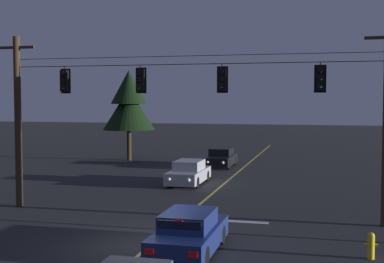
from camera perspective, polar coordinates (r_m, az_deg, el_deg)
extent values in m
plane|color=#28282B|center=(18.49, -4.58, -12.21)|extent=(180.00, 180.00, 0.00)
cube|color=#D1C64C|center=(28.80, 2.44, -6.52)|extent=(0.14, 60.00, 0.01)
cube|color=silver|center=(22.10, 3.83, -9.59)|extent=(3.40, 0.36, 0.01)
cylinder|color=#38281C|center=(25.81, -18.26, 0.97)|extent=(0.32, 0.32, 7.89)
cube|color=#38281C|center=(25.90, -18.41, 8.60)|extent=(1.80, 0.12, 0.12)
cylinder|color=slate|center=(25.87, -18.39, 7.83)|extent=(0.12, 0.12, 0.18)
cylinder|color=black|center=(22.57, -0.62, 7.27)|extent=(16.18, 0.03, 0.03)
cylinder|color=black|center=(22.60, -0.62, 8.16)|extent=(16.18, 0.02, 0.02)
cylinder|color=black|center=(24.63, -13.63, 6.65)|extent=(0.04, 0.04, 0.18)
cube|color=black|center=(24.61, -13.61, 5.32)|extent=(0.32, 0.26, 0.96)
cube|color=black|center=(24.74, -13.45, 5.31)|extent=(0.48, 0.03, 1.12)
sphere|color=#380A0A|center=(24.48, -13.79, 6.00)|extent=(0.17, 0.17, 0.17)
cylinder|color=black|center=(24.44, -13.84, 6.11)|extent=(0.20, 0.10, 0.20)
sphere|color=#3D280A|center=(24.47, -13.78, 5.33)|extent=(0.17, 0.17, 0.17)
cylinder|color=black|center=(24.43, -13.83, 5.43)|extent=(0.20, 0.10, 0.20)
sphere|color=#1ED83F|center=(24.46, -13.77, 4.65)|extent=(0.17, 0.17, 0.17)
cylinder|color=black|center=(24.42, -13.82, 4.76)|extent=(0.20, 0.10, 0.20)
cylinder|color=black|center=(23.18, -5.62, 6.93)|extent=(0.04, 0.04, 0.18)
cube|color=black|center=(23.15, -5.61, 5.52)|extent=(0.32, 0.26, 0.96)
cube|color=black|center=(23.29, -5.49, 5.51)|extent=(0.48, 0.03, 1.12)
sphere|color=#380A0A|center=(23.01, -5.75, 6.25)|extent=(0.17, 0.17, 0.17)
cylinder|color=black|center=(22.98, -5.79, 6.36)|extent=(0.20, 0.10, 0.20)
sphere|color=#3D280A|center=(23.00, -5.75, 5.54)|extent=(0.17, 0.17, 0.17)
cylinder|color=black|center=(22.97, -5.78, 5.65)|extent=(0.20, 0.10, 0.20)
sphere|color=#1ED83F|center=(22.99, -5.74, 4.82)|extent=(0.17, 0.17, 0.17)
cylinder|color=black|center=(22.96, -5.78, 4.93)|extent=(0.20, 0.10, 0.20)
cylinder|color=black|center=(22.23, 3.25, 7.09)|extent=(0.04, 0.04, 0.18)
cube|color=black|center=(22.20, 3.24, 5.62)|extent=(0.32, 0.26, 0.96)
cube|color=black|center=(22.34, 3.31, 5.61)|extent=(0.48, 0.03, 1.12)
sphere|color=#380A0A|center=(22.06, 3.16, 6.39)|extent=(0.17, 0.17, 0.17)
cylinder|color=black|center=(22.02, 3.15, 6.50)|extent=(0.20, 0.10, 0.20)
sphere|color=#3D280A|center=(22.04, 3.16, 5.64)|extent=(0.17, 0.17, 0.17)
cylinder|color=black|center=(22.00, 3.14, 5.75)|extent=(0.20, 0.10, 0.20)
sphere|color=#1ED83F|center=(22.03, 3.16, 4.89)|extent=(0.17, 0.17, 0.17)
cylinder|color=black|center=(21.99, 3.14, 5.01)|extent=(0.20, 0.10, 0.20)
cylinder|color=black|center=(21.83, 13.69, 7.07)|extent=(0.04, 0.04, 0.18)
cube|color=black|center=(21.80, 13.67, 5.57)|extent=(0.32, 0.26, 0.96)
cube|color=black|center=(21.95, 13.67, 5.56)|extent=(0.48, 0.03, 1.12)
sphere|color=#380A0A|center=(21.66, 13.67, 6.35)|extent=(0.17, 0.17, 0.17)
cylinder|color=black|center=(21.62, 13.67, 6.47)|extent=(0.20, 0.10, 0.20)
sphere|color=#3D280A|center=(21.64, 13.66, 5.59)|extent=(0.17, 0.17, 0.17)
cylinder|color=black|center=(21.61, 13.66, 5.71)|extent=(0.20, 0.10, 0.20)
sphere|color=#1ED83F|center=(21.63, 13.65, 4.83)|extent=(0.17, 0.17, 0.17)
cylinder|color=black|center=(21.60, 13.65, 4.94)|extent=(0.20, 0.10, 0.20)
cube|color=navy|center=(17.52, -0.30, -11.37)|extent=(1.80, 4.30, 0.68)
cube|color=navy|center=(17.26, -0.40, -9.51)|extent=(1.51, 2.15, 0.54)
cube|color=black|center=(18.15, 0.35, -8.86)|extent=(1.40, 0.21, 0.48)
cube|color=black|center=(16.26, -1.35, -10.32)|extent=(1.37, 0.18, 0.46)
cylinder|color=black|center=(19.01, -1.63, -10.76)|extent=(0.22, 0.64, 0.64)
cylinder|color=black|center=(18.66, 3.14, -11.04)|extent=(0.22, 0.64, 0.64)
cylinder|color=black|center=(16.55, -4.20, -12.94)|extent=(0.22, 0.64, 0.64)
cylinder|color=black|center=(16.14, 1.30, -13.35)|extent=(0.22, 0.64, 0.64)
cube|color=red|center=(15.67, -4.67, -12.79)|extent=(0.28, 0.03, 0.18)
cube|color=red|center=(15.32, 0.05, -13.16)|extent=(0.28, 0.03, 0.18)
cube|color=red|center=(16.11, -1.45, -9.61)|extent=(0.24, 0.04, 0.06)
cube|color=#A5A5AD|center=(31.39, -0.38, -4.75)|extent=(1.80, 4.30, 0.68)
cube|color=#A5A5AD|center=(31.42, -0.32, -3.62)|extent=(1.51, 2.15, 0.54)
cube|color=black|center=(30.52, -0.76, -3.83)|extent=(1.40, 0.21, 0.48)
cube|color=black|center=(32.44, 0.15, -3.40)|extent=(1.37, 0.18, 0.46)
cylinder|color=black|center=(29.95, 0.46, -5.51)|extent=(0.22, 0.64, 0.64)
cylinder|color=black|center=(30.35, -2.46, -5.40)|extent=(0.22, 0.64, 0.64)
cylinder|color=black|center=(32.51, 1.57, -4.80)|extent=(0.22, 0.64, 0.64)
cylinder|color=black|center=(32.89, -1.13, -4.71)|extent=(0.22, 0.64, 0.64)
sphere|color=white|center=(29.16, -0.38, -5.27)|extent=(0.20, 0.20, 0.20)
sphere|color=white|center=(29.46, -2.49, -5.18)|extent=(0.20, 0.20, 0.20)
cube|color=black|center=(39.42, 3.15, -3.08)|extent=(1.80, 4.30, 0.68)
cube|color=black|center=(39.47, 3.18, -2.18)|extent=(1.51, 2.15, 0.54)
cube|color=black|center=(38.55, 2.92, -2.31)|extent=(1.40, 0.21, 0.48)
cube|color=black|center=(40.51, 3.47, -2.04)|extent=(1.37, 0.18, 0.46)
cylinder|color=black|center=(37.99, 3.94, -3.61)|extent=(0.22, 0.64, 0.64)
cylinder|color=black|center=(38.30, 1.60, -3.55)|extent=(0.22, 0.64, 0.64)
cylinder|color=black|center=(40.60, 4.60, -3.16)|extent=(0.22, 0.64, 0.64)
cylinder|color=black|center=(40.89, 2.41, -3.10)|extent=(0.22, 0.64, 0.64)
sphere|color=white|center=(37.19, 3.36, -3.38)|extent=(0.20, 0.20, 0.20)
sphere|color=white|center=(37.41, 1.67, -3.33)|extent=(0.20, 0.20, 0.20)
cylinder|color=#332316|center=(43.74, -6.80, -1.25)|extent=(0.36, 0.36, 2.84)
cone|color=black|center=(43.61, -6.83, 2.42)|extent=(4.24, 4.24, 3.39)
cone|color=black|center=(43.61, -6.84, 4.79)|extent=(2.97, 2.97, 2.76)
cylinder|color=gold|center=(17.83, 18.75, -11.81)|extent=(0.22, 0.22, 0.70)
sphere|color=gold|center=(17.73, 18.78, -10.63)|extent=(0.22, 0.22, 0.22)
cylinder|color=gold|center=(17.79, 18.23, -11.50)|extent=(0.12, 0.09, 0.09)
cylinder|color=gold|center=(17.82, 19.28, -11.50)|extent=(0.12, 0.09, 0.09)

